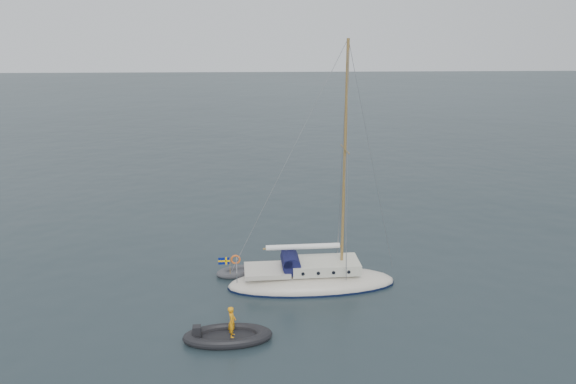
{
  "coord_description": "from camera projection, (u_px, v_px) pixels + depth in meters",
  "views": [
    {
      "loc": [
        -2.48,
        -30.23,
        14.39
      ],
      "look_at": [
        -1.05,
        0.0,
        5.32
      ],
      "focal_mm": 35.0,
      "sensor_mm": 36.0,
      "label": 1
    }
  ],
  "objects": [
    {
      "name": "rib",
      "position": [
        227.0,
        335.0,
        26.54
      ],
      "size": [
        4.26,
        1.94,
        1.77
      ],
      "rotation": [
        0.0,
        0.0,
        0.05
      ],
      "color": "black",
      "rests_on": "ground"
    },
    {
      "name": "sailboat",
      "position": [
        312.0,
        269.0,
        31.84
      ],
      "size": [
        10.08,
        3.02,
        14.36
      ],
      "rotation": [
        0.0,
        0.0,
        0.05
      ],
      "color": "beige",
      "rests_on": "ground"
    },
    {
      "name": "dinghy",
      "position": [
        240.0,
        272.0,
        33.57
      ],
      "size": [
        2.89,
        1.31,
        0.41
      ],
      "rotation": [
        0.0,
        0.0,
        0.24
      ],
      "color": "#4A4A4F",
      "rests_on": "ground"
    },
    {
      "name": "ground",
      "position": [
        306.0,
        278.0,
        33.17
      ],
      "size": [
        300.0,
        300.0,
        0.0
      ],
      "primitive_type": "plane",
      "color": "black",
      "rests_on": "ground"
    }
  ]
}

